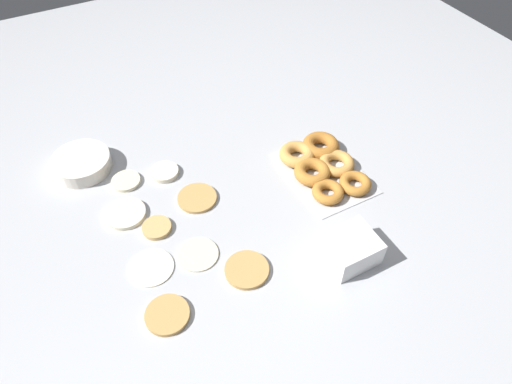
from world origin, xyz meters
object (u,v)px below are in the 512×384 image
object	(u,v)px
donut_tray	(322,165)
pancake_5	(167,315)
pancake_2	(157,228)
batter_bowl	(82,163)
pancake_1	(165,172)
pancake_3	(125,214)
pancake_4	(197,198)
pancake_8	(126,181)
pancake_6	(151,267)
pancake_0	(198,254)
pancake_7	(247,270)
container_stack	(350,249)

from	to	relation	value
donut_tray	pancake_5	bearing A→B (deg)	111.94
pancake_2	pancake_5	distance (m)	0.27
batter_bowl	pancake_5	bearing A→B (deg)	-174.76
pancake_2	batter_bowl	xyz separation A→B (m)	(0.33, 0.12, 0.02)
pancake_1	pancake_3	size ratio (longest dim) A/B	0.75
pancake_4	pancake_2	bearing A→B (deg)	109.40
pancake_8	batter_bowl	size ratio (longest dim) A/B	0.49
pancake_3	pancake_6	distance (m)	0.20
pancake_5	pancake_8	size ratio (longest dim) A/B	1.24
pancake_0	pancake_7	distance (m)	0.14
pancake_1	pancake_5	world-z (taller)	pancake_1
pancake_5	pancake_3	bearing A→B (deg)	-0.88
container_stack	pancake_3	bearing A→B (deg)	48.79
pancake_3	batter_bowl	xyz separation A→B (m)	(0.24, 0.06, 0.02)
donut_tray	batter_bowl	distance (m)	0.74
pancake_2	pancake_3	bearing A→B (deg)	34.20
pancake_3	pancake_7	distance (m)	0.39
batter_bowl	donut_tray	bearing A→B (deg)	-118.49
pancake_4	donut_tray	distance (m)	0.39
pancake_7	container_stack	bearing A→B (deg)	-108.86
pancake_3	pancake_4	world-z (taller)	pancake_3
pancake_5	pancake_6	bearing A→B (deg)	-4.14
batter_bowl	pancake_2	bearing A→B (deg)	-160.06
pancake_1	container_stack	size ratio (longest dim) A/B	0.67
pancake_5	container_stack	bearing A→B (deg)	-97.66
pancake_5	batter_bowl	size ratio (longest dim) A/B	0.60
pancake_7	donut_tray	bearing A→B (deg)	-59.70
pancake_3	pancake_7	xyz separation A→B (m)	(-0.33, -0.22, -0.00)
pancake_5	pancake_6	distance (m)	0.15
pancake_3	pancake_4	bearing A→B (deg)	-101.26
pancake_8	container_stack	xyz separation A→B (m)	(-0.54, -0.43, 0.03)
pancake_1	pancake_2	distance (m)	0.21
pancake_3	donut_tray	size ratio (longest dim) A/B	0.38
pancake_3	pancake_7	world-z (taller)	same
pancake_3	pancake_6	world-z (taller)	pancake_3
pancake_0	pancake_1	distance (m)	0.33
batter_bowl	container_stack	world-z (taller)	container_stack
donut_tray	batter_bowl	bearing A→B (deg)	61.51
pancake_3	pancake_5	distance (m)	0.35
pancake_4	pancake_5	world-z (taller)	pancake_5
container_stack	pancake_2	bearing A→B (deg)	51.80
pancake_0	container_stack	xyz separation A→B (m)	(-0.19, -0.35, 0.03)
pancake_0	donut_tray	size ratio (longest dim) A/B	0.36
pancake_6	batter_bowl	size ratio (longest dim) A/B	0.66
pancake_6	container_stack	xyz separation A→B (m)	(-0.21, -0.47, 0.03)
pancake_8	batter_bowl	bearing A→B (deg)	39.52
donut_tray	batter_bowl	world-z (taller)	batter_bowl
pancake_6	donut_tray	xyz separation A→B (m)	(0.09, -0.59, 0.02)
pancake_0	pancake_5	size ratio (longest dim) A/B	1.02
pancake_5	pancake_8	xyz separation A→B (m)	(0.47, -0.04, -0.00)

